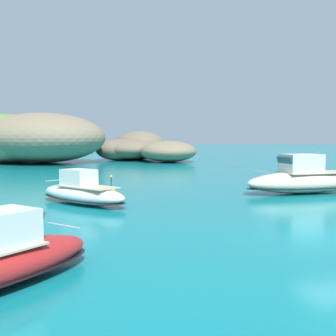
# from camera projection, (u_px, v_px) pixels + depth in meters

# --- Properties ---
(ground_plane) EXTENTS (400.00, 400.00, 0.00)m
(ground_plane) POSITION_uv_depth(u_px,v_px,m) (329.00, 237.00, 17.67)
(ground_plane) COLOR #0F7F89
(islet_large) EXTENTS (28.68, 29.99, 8.13)m
(islet_large) POSITION_uv_depth(u_px,v_px,m) (27.00, 139.00, 68.95)
(islet_large) COLOR #9E8966
(islet_large) RESTS_ON ground
(islet_small) EXTENTS (18.15, 21.35, 5.31)m
(islet_small) POSITION_uv_depth(u_px,v_px,m) (139.00, 148.00, 75.38)
(islet_small) COLOR #756651
(islet_small) RESTS_ON ground
(motorboat_cream) EXTENTS (10.10, 3.43, 2.94)m
(motorboat_cream) POSITION_uv_depth(u_px,v_px,m) (306.00, 180.00, 31.58)
(motorboat_cream) COLOR beige
(motorboat_cream) RESTS_ON ground
(motorboat_white) EXTENTS (6.23, 7.18, 2.17)m
(motorboat_white) POSITION_uv_depth(u_px,v_px,m) (82.00, 192.00, 26.46)
(motorboat_white) COLOR white
(motorboat_white) RESTS_ON ground
(channel_buoy) EXTENTS (0.56, 0.56, 1.48)m
(channel_buoy) POSITION_uv_depth(u_px,v_px,m) (111.00, 189.00, 31.02)
(channel_buoy) COLOR yellow
(channel_buoy) RESTS_ON ground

